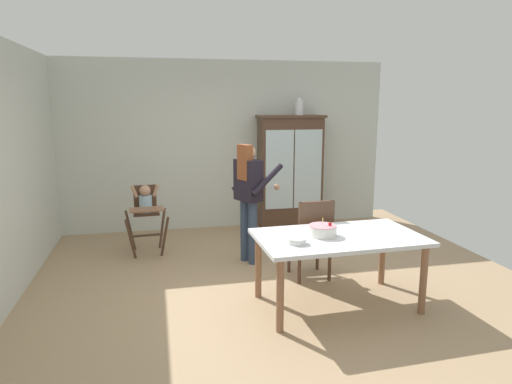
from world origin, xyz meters
TOP-DOWN VIEW (x-y plane):
  - ground_plane at (0.00, 0.00)m, footprint 6.24×6.24m
  - wall_back at (0.00, 2.63)m, footprint 5.32×0.06m
  - china_cabinet at (1.01, 2.37)m, footprint 1.07×0.48m
  - ceramic_vase at (1.15, 2.37)m, footprint 0.13×0.13m
  - high_chair_with_toddler at (-1.28, 1.48)m, footprint 0.61×0.71m
  - adult_person at (0.01, 0.83)m, footprint 0.65×0.64m
  - dining_table at (0.63, -0.61)m, footprint 1.67×1.00m
  - birthday_cake at (0.46, -0.58)m, footprint 0.28×0.28m
  - serving_bowl at (0.14, -0.77)m, footprint 0.18×0.18m
  - dining_chair_far_side at (0.60, 0.08)m, footprint 0.45×0.45m

SIDE VIEW (x-z plane):
  - ground_plane at x=0.00m, z-range 0.00..0.00m
  - dining_chair_far_side at x=0.60m, z-range 0.08..1.04m
  - dining_table at x=0.63m, z-range 0.28..1.02m
  - high_chair_with_toddler at x=-1.28m, z-range 0.18..1.13m
  - serving_bowl at x=0.14m, z-range 0.74..0.79m
  - birthday_cake at x=0.46m, z-range 0.70..0.89m
  - china_cabinet at x=1.01m, z-range 0.01..1.84m
  - adult_person at x=0.01m, z-range 0.20..1.73m
  - wall_back at x=0.00m, z-range 0.00..2.70m
  - ceramic_vase at x=1.15m, z-range 1.82..2.09m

